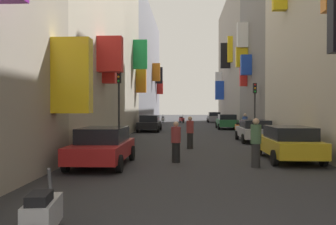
# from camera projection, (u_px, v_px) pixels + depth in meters

# --- Properties ---
(ground_plane) EXTENTS (140.00, 140.00, 0.00)m
(ground_plane) POSITION_uv_depth(u_px,v_px,m) (191.00, 132.00, 31.99)
(ground_plane) COLOR #2D2D30
(building_left_mid_b) EXTENTS (7.20, 8.01, 13.20)m
(building_left_mid_b) POSITION_uv_depth(u_px,v_px,m) (98.00, 55.00, 31.09)
(building_left_mid_b) COLOR #BCB29E
(building_left_mid_b) RESTS_ON ground
(building_left_mid_c) EXTENTS (7.04, 27.19, 14.92)m
(building_left_mid_c) POSITION_uv_depth(u_px,v_px,m) (129.00, 67.00, 48.66)
(building_left_mid_c) COLOR gray
(building_left_mid_c) RESTS_ON ground
(building_right_mid_b) EXTENTS (7.03, 11.87, 20.22)m
(building_right_mid_b) POSITION_uv_depth(u_px,v_px,m) (286.00, 14.00, 31.00)
(building_right_mid_b) COLOR slate
(building_right_mid_b) RESTS_ON ground
(building_right_mid_c) EXTENTS (7.24, 24.52, 16.81)m
(building_right_mid_c) POSITION_uv_depth(u_px,v_px,m) (249.00, 61.00, 49.19)
(building_right_mid_c) COLOR #9E9384
(building_right_mid_c) RESTS_ON ground
(parked_car_red) EXTENTS (2.01, 4.29, 1.42)m
(parked_car_red) POSITION_uv_depth(u_px,v_px,m) (103.00, 146.00, 13.70)
(parked_car_red) COLOR #B21E1E
(parked_car_red) RESTS_ON ground
(parked_car_silver) EXTENTS (1.98, 4.28, 1.38)m
(parked_car_silver) POSITION_uv_depth(u_px,v_px,m) (254.00, 130.00, 23.08)
(parked_car_silver) COLOR #B7B7BC
(parked_car_silver) RESTS_ON ground
(parked_car_black) EXTENTS (1.99, 4.46, 1.46)m
(parked_car_black) POSITION_uv_depth(u_px,v_px,m) (150.00, 123.00, 32.92)
(parked_car_black) COLOR black
(parked_car_black) RESTS_ON ground
(parked_car_grey) EXTENTS (1.94, 4.07, 1.47)m
(parked_car_grey) POSITION_uv_depth(u_px,v_px,m) (214.00, 117.00, 52.24)
(parked_car_grey) COLOR slate
(parked_car_grey) RESTS_ON ground
(parked_car_yellow) EXTENTS (1.97, 4.45, 1.40)m
(parked_car_yellow) POSITION_uv_depth(u_px,v_px,m) (288.00, 142.00, 14.92)
(parked_car_yellow) COLOR gold
(parked_car_yellow) RESTS_ON ground
(parked_car_green) EXTENTS (1.98, 4.31, 1.46)m
(parked_car_green) POSITION_uv_depth(u_px,v_px,m) (227.00, 121.00, 36.35)
(parked_car_green) COLOR #236638
(parked_car_green) RESTS_ON ground
(scooter_red) EXTENTS (0.79, 1.87, 1.13)m
(scooter_red) POSITION_uv_depth(u_px,v_px,m) (182.00, 119.00, 50.53)
(scooter_red) COLOR red
(scooter_red) RESTS_ON ground
(scooter_silver) EXTENTS (0.59, 1.85, 1.13)m
(scooter_silver) POSITION_uv_depth(u_px,v_px,m) (42.00, 214.00, 5.89)
(scooter_silver) COLOR #ADADB2
(scooter_silver) RESTS_ON ground
(scooter_white) EXTENTS (0.51, 1.77, 1.13)m
(scooter_white) POSITION_uv_depth(u_px,v_px,m) (163.00, 119.00, 51.97)
(scooter_white) COLOR silver
(scooter_white) RESTS_ON ground
(scooter_orange) EXTENTS (0.51, 1.97, 1.13)m
(scooter_orange) POSITION_uv_depth(u_px,v_px,m) (238.00, 127.00, 31.39)
(scooter_orange) COLOR orange
(scooter_orange) RESTS_ON ground
(pedestrian_crossing) EXTENTS (0.40, 0.40, 1.62)m
(pedestrian_crossing) POSITION_uv_depth(u_px,v_px,m) (176.00, 142.00, 14.43)
(pedestrian_crossing) COLOR black
(pedestrian_crossing) RESTS_ON ground
(pedestrian_near_left) EXTENTS (0.52, 0.52, 1.70)m
(pedestrian_near_left) POSITION_uv_depth(u_px,v_px,m) (190.00, 133.00, 19.23)
(pedestrian_near_left) COLOR black
(pedestrian_near_left) RESTS_ON ground
(pedestrian_near_right) EXTENTS (0.54, 0.54, 1.71)m
(pedestrian_near_right) POSITION_uv_depth(u_px,v_px,m) (245.00, 125.00, 27.13)
(pedestrian_near_right) COLOR #323232
(pedestrian_near_right) RESTS_ON ground
(pedestrian_mid_street) EXTENTS (0.51, 0.51, 1.79)m
(pedestrian_mid_street) POSITION_uv_depth(u_px,v_px,m) (256.00, 143.00, 13.24)
(pedestrian_mid_street) COLOR #2B2B2B
(pedestrian_mid_street) RESTS_ON ground
(traffic_light_near_corner) EXTENTS (0.26, 0.34, 3.95)m
(traffic_light_near_corner) POSITION_uv_depth(u_px,v_px,m) (255.00, 100.00, 26.95)
(traffic_light_near_corner) COLOR #2D2D2D
(traffic_light_near_corner) RESTS_ON ground
(traffic_light_far_corner) EXTENTS (0.26, 0.34, 4.39)m
(traffic_light_far_corner) POSITION_uv_depth(u_px,v_px,m) (119.00, 94.00, 22.23)
(traffic_light_far_corner) COLOR #2D2D2D
(traffic_light_far_corner) RESTS_ON ground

